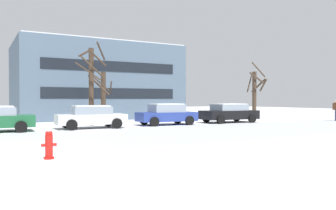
{
  "coord_description": "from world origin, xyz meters",
  "views": [
    {
      "loc": [
        -0.93,
        -12.44,
        1.79
      ],
      "look_at": [
        8.79,
        5.1,
        1.47
      ],
      "focal_mm": 36.59,
      "sensor_mm": 36.0,
      "label": 1
    }
  ],
  "objects_px": {
    "fire_hydrant": "(49,144)",
    "pedestrian_crossing": "(336,109)",
    "parked_car_black": "(229,113)",
    "parked_car_blue": "(167,114)",
    "parked_car_white": "(91,117)"
  },
  "relations": [
    {
      "from": "pedestrian_crossing",
      "to": "parked_car_black",
      "type": "bearing_deg",
      "value": 163.31
    },
    {
      "from": "fire_hydrant",
      "to": "parked_car_blue",
      "type": "relative_size",
      "value": 0.21
    },
    {
      "from": "parked_car_white",
      "to": "parked_car_blue",
      "type": "relative_size",
      "value": 1.01
    },
    {
      "from": "parked_car_black",
      "to": "fire_hydrant",
      "type": "bearing_deg",
      "value": -146.06
    },
    {
      "from": "pedestrian_crossing",
      "to": "parked_car_blue",
      "type": "bearing_deg",
      "value": 168.81
    },
    {
      "from": "parked_car_white",
      "to": "pedestrian_crossing",
      "type": "height_order",
      "value": "pedestrian_crossing"
    },
    {
      "from": "parked_car_white",
      "to": "parked_car_blue",
      "type": "distance_m",
      "value": 5.48
    },
    {
      "from": "parked_car_white",
      "to": "parked_car_black",
      "type": "height_order",
      "value": "parked_car_black"
    },
    {
      "from": "fire_hydrant",
      "to": "parked_car_blue",
      "type": "xyz_separation_m",
      "value": [
        9.75,
        10.4,
        0.31
      ]
    },
    {
      "from": "parked_car_white",
      "to": "pedestrian_crossing",
      "type": "bearing_deg",
      "value": -7.59
    },
    {
      "from": "fire_hydrant",
      "to": "parked_car_black",
      "type": "height_order",
      "value": "parked_car_black"
    },
    {
      "from": "pedestrian_crossing",
      "to": "parked_car_white",
      "type": "bearing_deg",
      "value": 172.41
    },
    {
      "from": "parked_car_black",
      "to": "pedestrian_crossing",
      "type": "bearing_deg",
      "value": -16.69
    },
    {
      "from": "parked_car_white",
      "to": "parked_car_blue",
      "type": "xyz_separation_m",
      "value": [
        5.48,
        0.21,
        0.03
      ]
    },
    {
      "from": "fire_hydrant",
      "to": "pedestrian_crossing",
      "type": "distance_m",
      "value": 25.49
    }
  ]
}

